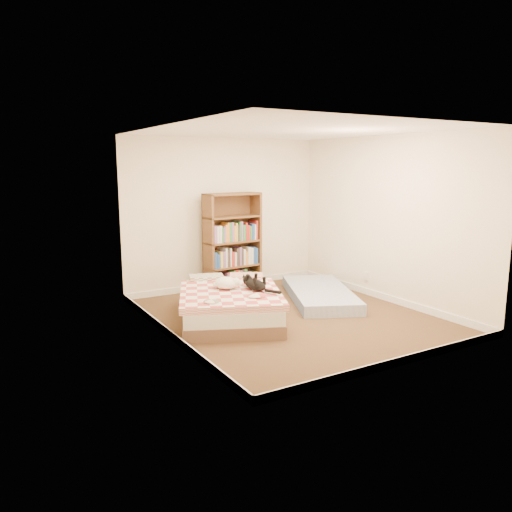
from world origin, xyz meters
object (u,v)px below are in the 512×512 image
floor_mattress (320,294)px  white_dog (227,283)px  bed (229,304)px  black_cat (254,284)px  bookshelf (232,255)px

floor_mattress → white_dog: 1.76m
bed → black_cat: bearing=-12.9°
bed → black_cat: 0.44m
floor_mattress → white_dog: size_ratio=5.79×
floor_mattress → black_cat: (-1.41, -0.39, 0.41)m
floor_mattress → bed: bearing=-149.1°
bed → floor_mattress: bearing=29.5°
bookshelf → floor_mattress: 1.61m
floor_mattress → white_dog: (-1.70, -0.18, 0.42)m
bookshelf → black_cat: bearing=-113.1°
black_cat → bookshelf: bearing=77.1°
bed → bookshelf: size_ratio=1.31×
black_cat → white_dog: 0.36m
floor_mattress → white_dog: white_dog is taller
bed → bookshelf: bookshelf is taller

